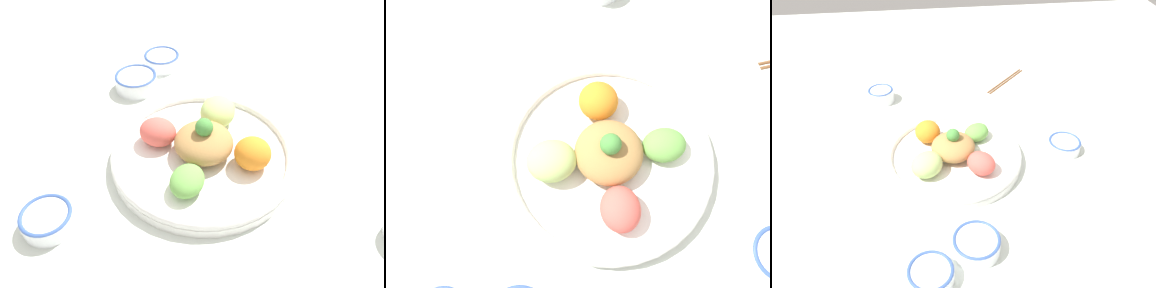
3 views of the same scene
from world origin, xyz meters
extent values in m
plane|color=silver|center=(0.00, 0.00, 0.00)|extent=(2.40, 2.40, 0.00)
cylinder|color=white|center=(0.02, 0.01, 0.01)|extent=(0.37, 0.37, 0.02)
torus|color=white|center=(0.02, 0.01, 0.03)|extent=(0.37, 0.37, 0.02)
ellipsoid|color=orange|center=(-0.05, 0.08, 0.05)|extent=(0.10, 0.10, 0.06)
ellipsoid|color=#B7DB7A|center=(-0.06, -0.05, 0.05)|extent=(0.11, 0.11, 0.06)
ellipsoid|color=#E55B51|center=(0.08, -0.06, 0.05)|extent=(0.10, 0.10, 0.06)
ellipsoid|color=#6BAD4C|center=(0.09, 0.07, 0.04)|extent=(0.10, 0.10, 0.04)
ellipsoid|color=#AD7F47|center=(0.02, 0.01, 0.05)|extent=(0.12, 0.12, 0.06)
sphere|color=#478E3D|center=(0.02, 0.01, 0.09)|extent=(0.03, 0.03, 0.03)
cylinder|color=white|center=(0.33, 0.02, 0.02)|extent=(0.09, 0.09, 0.03)
torus|color=#38569E|center=(0.33, 0.02, 0.03)|extent=(0.09, 0.09, 0.01)
cylinder|color=#5B3319|center=(0.33, 0.02, 0.03)|extent=(0.07, 0.07, 0.00)
cylinder|color=white|center=(-0.07, -0.34, 0.02)|extent=(0.09, 0.09, 0.03)
torus|color=#38569E|center=(-0.07, -0.34, 0.03)|extent=(0.09, 0.09, 0.01)
cylinder|color=white|center=(-0.07, -0.34, 0.03)|extent=(0.08, 0.08, 0.00)
cylinder|color=white|center=(0.03, -0.28, 0.02)|extent=(0.10, 0.10, 0.04)
torus|color=#38569E|center=(0.03, -0.28, 0.04)|extent=(0.10, 0.10, 0.01)
cylinder|color=#5B3319|center=(0.03, -0.28, 0.03)|extent=(0.08, 0.08, 0.00)
cylinder|color=white|center=(-0.19, 0.34, 0.02)|extent=(0.08, 0.08, 0.04)
torus|color=#38569E|center=(-0.19, 0.34, 0.04)|extent=(0.08, 0.08, 0.01)
cylinder|color=maroon|center=(-0.19, 0.34, 0.04)|extent=(0.07, 0.07, 0.00)
cylinder|color=brown|center=(0.25, 0.41, 0.00)|extent=(0.16, 0.16, 0.01)
cylinder|color=brown|center=(0.24, 0.42, 0.00)|extent=(0.16, 0.16, 0.01)
cube|color=silver|center=(0.00, 0.53, 0.00)|extent=(0.05, 0.09, 0.01)
ellipsoid|color=silver|center=(0.02, 0.47, 0.00)|extent=(0.06, 0.06, 0.01)
camera|label=1|loc=(0.29, 0.45, 0.55)|focal=35.00mm
camera|label=2|loc=(0.08, -0.19, 0.64)|focal=35.00mm
camera|label=3|loc=(-0.05, -0.75, 0.68)|focal=35.00mm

